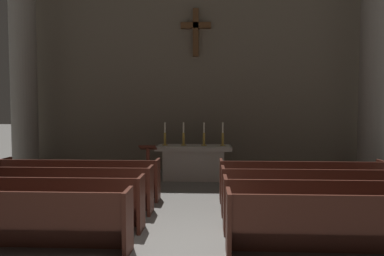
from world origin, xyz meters
TOP-DOWN VIEW (x-y plane):
  - ground_plane at (0.00, 0.00)m, footprint 80.00×80.00m
  - pew_left_row_1 at (-2.50, -0.04)m, footprint 3.62×0.50m
  - pew_left_row_2 at (-2.50, 0.97)m, footprint 3.62×0.50m
  - pew_left_row_3 at (-2.50, 1.98)m, footprint 3.62×0.50m
  - pew_left_row_4 at (-2.50, 2.99)m, footprint 3.62×0.50m
  - pew_right_row_1 at (2.50, -0.04)m, footprint 3.62×0.50m
  - pew_right_row_2 at (2.50, 0.97)m, footprint 3.62×0.50m
  - pew_right_row_3 at (2.50, 1.98)m, footprint 3.62×0.50m
  - pew_right_row_4 at (2.50, 2.99)m, footprint 3.62×0.50m
  - column_left_third at (-5.39, 6.07)m, footprint 1.19×1.19m
  - column_right_third at (5.39, 6.07)m, footprint 1.19×1.19m
  - altar at (0.00, 5.44)m, footprint 2.20×0.90m
  - candlestick_outer_left at (-0.85, 5.44)m, footprint 0.16×0.16m
  - candlestick_inner_left at (-0.30, 5.44)m, footprint 0.16×0.16m
  - candlestick_inner_right at (0.30, 5.44)m, footprint 0.16×0.16m
  - candlestick_outer_right at (0.85, 5.44)m, footprint 0.16×0.16m
  - apse_with_cross at (0.00, 7.29)m, footprint 12.05×0.44m
  - lectern at (-1.15, 4.24)m, footprint 0.44×0.36m

SIDE VIEW (x-z plane):
  - ground_plane at x=0.00m, z-range 0.00..0.00m
  - pew_left_row_1 at x=-2.50m, z-range 0.00..0.95m
  - pew_left_row_2 at x=-2.50m, z-range 0.00..0.95m
  - pew_left_row_3 at x=-2.50m, z-range 0.00..0.95m
  - pew_left_row_4 at x=-2.50m, z-range 0.00..0.95m
  - pew_right_row_1 at x=2.50m, z-range 0.00..0.95m
  - pew_right_row_2 at x=2.50m, z-range 0.00..0.95m
  - pew_right_row_3 at x=2.50m, z-range 0.00..0.95m
  - pew_right_row_4 at x=2.50m, z-range 0.00..0.95m
  - altar at x=0.00m, z-range 0.03..1.04m
  - lectern at x=-1.15m, z-range -0.03..1.13m
  - candlestick_outer_left at x=-0.85m, z-range 0.89..1.57m
  - candlestick_inner_left at x=-0.30m, z-range 0.89..1.57m
  - candlestick_inner_right at x=0.30m, z-range 0.89..1.57m
  - candlestick_outer_right at x=0.85m, z-range 0.89..1.57m
  - column_left_third at x=-5.39m, z-range -0.09..7.12m
  - column_right_third at x=5.39m, z-range -0.09..7.12m
  - apse_with_cross at x=0.00m, z-range 0.00..8.40m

